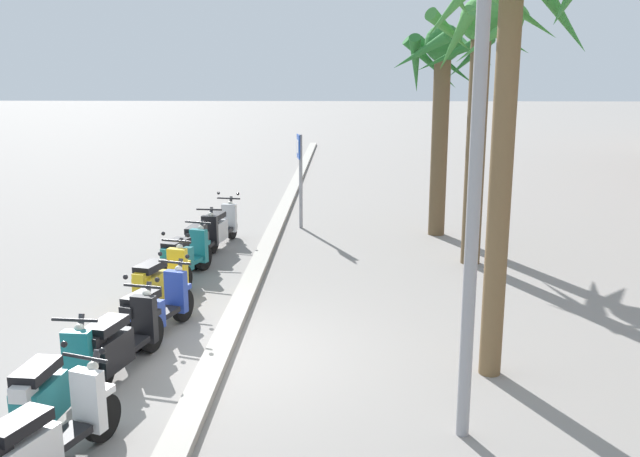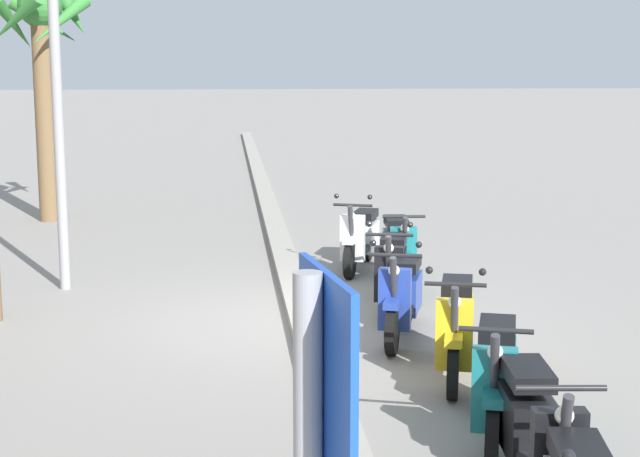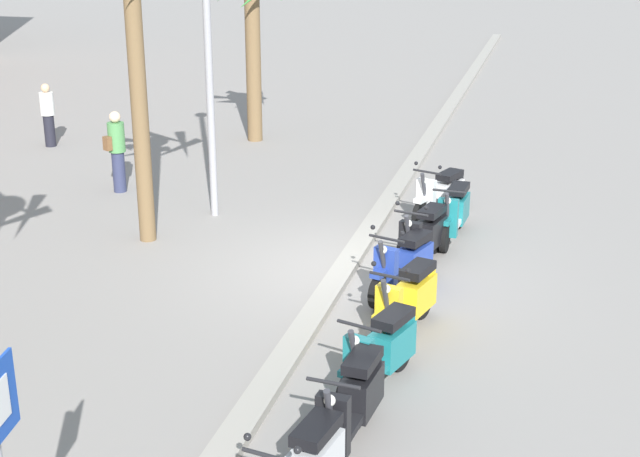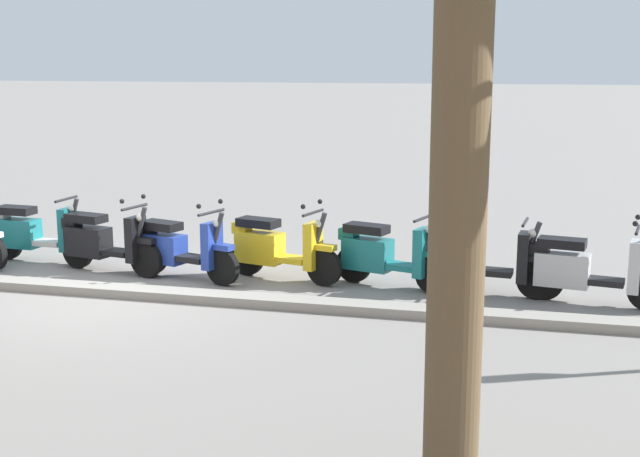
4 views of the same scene
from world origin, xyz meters
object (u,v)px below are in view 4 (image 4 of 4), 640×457
scooter_black_lead_nearest (474,260)px  scooter_yellow_far_back (276,248)px  scooter_black_mid_front (103,241)px  scooter_silver_tail_end (584,269)px  scooter_teal_last_in_row (384,254)px  scooter_blue_second_in_line (178,248)px  scooter_teal_mid_rear (33,233)px

scooter_black_lead_nearest → scooter_yellow_far_back: size_ratio=1.05×
scooter_yellow_far_back → scooter_black_mid_front: bearing=4.0°
scooter_yellow_far_back → scooter_black_lead_nearest: bearing=177.8°
scooter_silver_tail_end → scooter_teal_last_in_row: bearing=-4.7°
scooter_silver_tail_end → scooter_yellow_far_back: 4.23m
scooter_blue_second_in_line → scooter_teal_mid_rear: 2.63m
scooter_blue_second_in_line → scooter_black_mid_front: 1.24m
scooter_black_lead_nearest → scooter_yellow_far_back: (2.81, -0.11, 0.00)m
scooter_teal_last_in_row → scooter_blue_second_in_line: bearing=4.6°
scooter_blue_second_in_line → scooter_yellow_far_back: bearing=-168.5°
scooter_blue_second_in_line → scooter_teal_mid_rear: bearing=-9.1°
scooter_silver_tail_end → scooter_black_mid_front: 6.84m
scooter_silver_tail_end → scooter_teal_mid_rear: 8.20m
scooter_teal_mid_rear → scooter_black_mid_front: bearing=166.6°
scooter_blue_second_in_line → scooter_black_lead_nearest: bearing=-177.6°
scooter_black_lead_nearest → scooter_blue_second_in_line: scooter_blue_second_in_line is taller
scooter_yellow_far_back → scooter_blue_second_in_line: 1.41m
scooter_teal_last_in_row → scooter_yellow_far_back: bearing=-1.5°
scooter_teal_last_in_row → scooter_teal_mid_rear: 5.55m
scooter_silver_tail_end → scooter_teal_last_in_row: (2.65, -0.22, 0.00)m
scooter_yellow_far_back → scooter_teal_mid_rear: size_ratio=0.97×
scooter_teal_mid_rear → scooter_blue_second_in_line: bearing=170.9°
scooter_black_mid_front → scooter_silver_tail_end: bearing=179.4°
scooter_yellow_far_back → scooter_teal_mid_rear: scooter_yellow_far_back is taller
scooter_silver_tail_end → scooter_blue_second_in_line: 5.60m
scooter_silver_tail_end → scooter_teal_last_in_row: size_ratio=1.06×
scooter_black_lead_nearest → scooter_black_mid_front: scooter_black_mid_front is taller
scooter_silver_tail_end → scooter_black_mid_front: (6.84, -0.07, 0.00)m
scooter_blue_second_in_line → scooter_black_mid_front: size_ratio=0.99×
scooter_silver_tail_end → scooter_yellow_far_back: size_ratio=1.02×
scooter_black_lead_nearest → scooter_teal_mid_rear: (6.78, -0.24, -0.00)m
scooter_yellow_far_back → scooter_teal_last_in_row: bearing=178.5°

